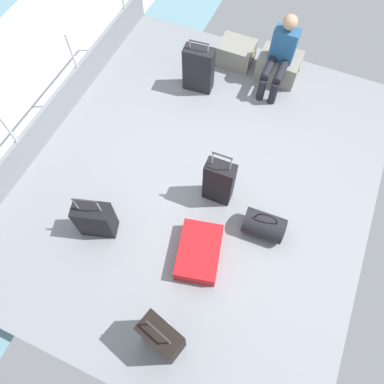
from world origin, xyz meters
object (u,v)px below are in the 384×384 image
Objects in this scene: suitcase_2 at (162,338)px; suitcase_0 at (199,252)px; suitcase_4 at (95,219)px; duffel_bag at (264,225)px; cargo_crate_1 at (279,66)px; suitcase_3 at (199,69)px; cargo_crate_0 at (236,53)px; passenger_seated at (280,54)px; suitcase_1 at (219,182)px.

suitcase_0 is at bearing 91.77° from suitcase_2.
suitcase_2 is at bearing -33.82° from suitcase_4.
duffel_bag is (1.81, 0.76, -0.12)m from suitcase_4.
duffel_bag is (0.55, 1.60, -0.18)m from suitcase_2.
duffel_bag is at bearing 71.19° from suitcase_2.
suitcase_3 is (-1.01, -0.71, 0.17)m from cargo_crate_1.
suitcase_3 is at bearing -114.29° from cargo_crate_0.
passenger_seated is 2.15m from suitcase_1.
passenger_seated is 2.47m from duffel_bag.
suitcase_1 is (-0.07, -2.32, 0.17)m from cargo_crate_1.
passenger_seated reaches higher than suitcase_3.
suitcase_2 reaches higher than cargo_crate_1.
cargo_crate_0 is 0.81m from suitcase_3.
suitcase_4 is at bearing -98.85° from cargo_crate_0.
duffel_bag reaches higher than suitcase_0.
suitcase_1 is at bearing -59.54° from suitcase_3.
cargo_crate_0 is at bearing 65.71° from suitcase_3.
suitcase_1 reaches higher than suitcase_2.
suitcase_3 is 1.07× the size of suitcase_4.
suitcase_4 is 1.56× the size of duffel_bag.
suitcase_4 is (-1.23, -0.17, 0.17)m from suitcase_0.
suitcase_0 is 0.86m from suitcase_1.
duffel_bag reaches higher than cargo_crate_0.
passenger_seated is 3.36m from suitcase_4.
duffel_bag is (0.58, 0.59, 0.05)m from suitcase_0.
passenger_seated is at bearing -90.00° from cargo_crate_1.
suitcase_3 is 2.45m from duffel_bag.
passenger_seated reaches higher than suitcase_2.
cargo_crate_0 is 0.68× the size of suitcase_3.
cargo_crate_1 is 0.60× the size of passenger_seated.
suitcase_4 is at bearing -157.19° from duffel_bag.
cargo_crate_1 is at bearing 70.01° from suitcase_4.
cargo_crate_0 is at bearing 102.75° from suitcase_0.
cargo_crate_1 is 2.61m from duffel_bag.
suitcase_2 is at bearing -79.87° from cargo_crate_0.
passenger_seated is 1.38× the size of suitcase_4.
suitcase_0 is 2.65m from suitcase_3.
duffel_bag is at bearing 45.57° from suitcase_0.
passenger_seated reaches higher than suitcase_0.
suitcase_4 is 1.96m from duffel_bag.
cargo_crate_1 is 3.13m from suitcase_0.
suitcase_0 is 0.83× the size of suitcase_1.
cargo_crate_0 is at bearing 81.15° from suitcase_4.
suitcase_2 reaches higher than duffel_bag.
suitcase_4 reaches higher than cargo_crate_1.
suitcase_1 is at bearing -91.75° from passenger_seated.
cargo_crate_0 is 0.68× the size of suitcase_2.
cargo_crate_0 is 0.60× the size of suitcase_1.
cargo_crate_0 is 0.88× the size of cargo_crate_1.
suitcase_2 is (0.06, -4.15, 0.15)m from cargo_crate_1.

